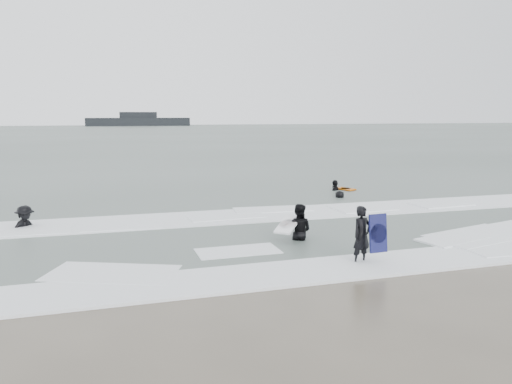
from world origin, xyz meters
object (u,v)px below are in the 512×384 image
object	(u,v)px
surfer_centre	(361,264)
surfer_wading	(298,241)
surfer_breaker	(26,229)
vessel_horizon	(138,121)
surfer_right_near	(335,191)
surfer_right_far	(340,199)

from	to	relation	value
surfer_centre	surfer_wading	bearing A→B (deg)	89.34
surfer_wading	surfer_breaker	size ratio (longest dim) A/B	1.02
surfer_wading	vessel_horizon	xyz separation A→B (m)	(3.10, 147.43, 1.58)
surfer_wading	surfer_right_near	distance (m)	10.06
surfer_centre	surfer_breaker	distance (m)	10.98
surfer_wading	surfer_right_far	world-z (taller)	surfer_wading
surfer_centre	vessel_horizon	world-z (taller)	vessel_horizon
surfer_wading	surfer_right_near	bearing A→B (deg)	-88.71
surfer_right_near	surfer_right_far	world-z (taller)	surfer_right_near
surfer_centre	surfer_right_far	bearing A→B (deg)	52.32
surfer_breaker	surfer_right_far	distance (m)	12.86
surfer_right_near	vessel_horizon	bearing A→B (deg)	-132.85
surfer_right_near	surfer_right_far	xyz separation A→B (m)	(-0.76, -2.09, 0.00)
surfer_centre	surfer_breaker	xyz separation A→B (m)	(-8.81, 6.55, 0.00)
surfer_wading	surfer_right_near	size ratio (longest dim) A/B	0.98
surfer_breaker	surfer_right_far	xyz separation A→B (m)	(12.60, 2.60, 0.00)
surfer_breaker	surfer_right_near	size ratio (longest dim) A/B	0.96
surfer_breaker	surfer_right_far	bearing A→B (deg)	-34.87
surfer_centre	surfer_right_far	world-z (taller)	surfer_centre
surfer_wading	vessel_horizon	world-z (taller)	vessel_horizon
vessel_horizon	surfer_centre	bearing A→B (deg)	-90.92
surfer_right_near	surfer_right_far	bearing A→B (deg)	26.36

